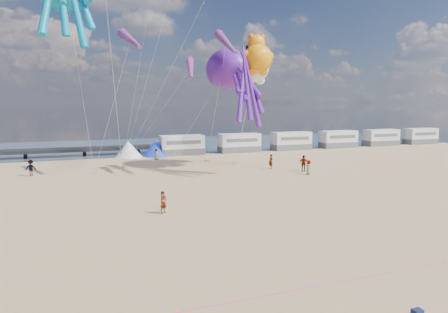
# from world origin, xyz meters

# --- Properties ---
(ground) EXTENTS (120.00, 120.00, 0.00)m
(ground) POSITION_xyz_m (0.00, 0.00, 0.00)
(ground) COLOR tan
(ground) RESTS_ON ground
(water) EXTENTS (120.00, 120.00, 0.00)m
(water) POSITION_xyz_m (0.00, 55.00, 0.02)
(water) COLOR #31465E
(water) RESTS_ON ground
(motorhome_0) EXTENTS (6.60, 2.50, 3.00)m
(motorhome_0) POSITION_xyz_m (6.00, 40.00, 1.50)
(motorhome_0) COLOR silver
(motorhome_0) RESTS_ON ground
(motorhome_1) EXTENTS (6.60, 2.50, 3.00)m
(motorhome_1) POSITION_xyz_m (15.50, 40.00, 1.50)
(motorhome_1) COLOR silver
(motorhome_1) RESTS_ON ground
(motorhome_2) EXTENTS (6.60, 2.50, 3.00)m
(motorhome_2) POSITION_xyz_m (25.00, 40.00, 1.50)
(motorhome_2) COLOR silver
(motorhome_2) RESTS_ON ground
(motorhome_3) EXTENTS (6.60, 2.50, 3.00)m
(motorhome_3) POSITION_xyz_m (34.50, 40.00, 1.50)
(motorhome_3) COLOR silver
(motorhome_3) RESTS_ON ground
(motorhome_4) EXTENTS (6.60, 2.50, 3.00)m
(motorhome_4) POSITION_xyz_m (44.00, 40.00, 1.50)
(motorhome_4) COLOR silver
(motorhome_4) RESTS_ON ground
(motorhome_5) EXTENTS (6.60, 2.50, 3.00)m
(motorhome_5) POSITION_xyz_m (53.50, 40.00, 1.50)
(motorhome_5) COLOR silver
(motorhome_5) RESTS_ON ground
(tent_white) EXTENTS (4.00, 4.00, 2.40)m
(tent_white) POSITION_xyz_m (-2.00, 40.00, 1.20)
(tent_white) COLOR white
(tent_white) RESTS_ON ground
(tent_blue) EXTENTS (4.00, 4.00, 2.40)m
(tent_blue) POSITION_xyz_m (2.00, 40.00, 1.20)
(tent_blue) COLOR #1933CC
(tent_blue) RESTS_ON ground
(cooler_navy) EXTENTS (0.38, 0.28, 0.30)m
(cooler_navy) POSITION_xyz_m (2.45, -8.40, 0.15)
(cooler_navy) COLOR #141D40
(cooler_navy) RESTS_ON ground
(rope_line) EXTENTS (34.00, 0.03, 0.03)m
(rope_line) POSITION_xyz_m (0.00, -5.00, 0.02)
(rope_line) COLOR #F2338C
(rope_line) RESTS_ON ground
(standing_person) EXTENTS (0.70, 0.65, 1.61)m
(standing_person) POSITION_xyz_m (-3.44, 8.75, 0.80)
(standing_person) COLOR tan
(standing_person) RESTS_ON ground
(beachgoer_0) EXTENTS (0.70, 0.68, 1.62)m
(beachgoer_0) POSITION_xyz_m (14.84, 18.53, 0.81)
(beachgoer_0) COLOR #7F6659
(beachgoer_0) RESTS_ON ground
(beachgoer_2) EXTENTS (0.97, 0.81, 1.77)m
(beachgoer_2) POSITION_xyz_m (-13.83, 28.41, 0.88)
(beachgoer_2) COLOR #7F6659
(beachgoer_2) RESTS_ON ground
(beachgoer_3) EXTENTS (1.36, 1.01, 1.87)m
(beachgoer_3) POSITION_xyz_m (15.47, 20.67, 0.94)
(beachgoer_3) COLOR #7F6659
(beachgoer_3) RESTS_ON ground
(beachgoer_5) EXTENTS (0.82, 1.72, 1.78)m
(beachgoer_5) POSITION_xyz_m (12.65, 23.39, 0.89)
(beachgoer_5) COLOR #7F6659
(beachgoer_5) RESTS_ON ground
(beachgoer_6) EXTENTS (0.69, 0.58, 1.60)m
(beachgoer_6) POSITION_xyz_m (1.32, 35.96, 0.80)
(beachgoer_6) COLOR #7F6659
(beachgoer_6) RESTS_ON ground
(sandbag_a) EXTENTS (0.50, 0.35, 0.22)m
(sandbag_a) POSITION_xyz_m (-7.34, 27.33, 0.11)
(sandbag_a) COLOR gray
(sandbag_a) RESTS_ON ground
(sandbag_b) EXTENTS (0.50, 0.35, 0.22)m
(sandbag_b) POSITION_xyz_m (1.30, 29.34, 0.11)
(sandbag_b) COLOR gray
(sandbag_b) RESTS_ON ground
(sandbag_c) EXTENTS (0.50, 0.35, 0.22)m
(sandbag_c) POSITION_xyz_m (10.13, 28.63, 0.11)
(sandbag_c) COLOR gray
(sandbag_c) RESTS_ON ground
(sandbag_d) EXTENTS (0.50, 0.35, 0.22)m
(sandbag_d) POSITION_xyz_m (7.38, 31.81, 0.11)
(sandbag_d) COLOR gray
(sandbag_d) RESTS_ON ground
(sandbag_e) EXTENTS (0.50, 0.35, 0.22)m
(sandbag_e) POSITION_xyz_m (-4.02, 29.93, 0.11)
(sandbag_e) COLOR gray
(sandbag_e) RESTS_ON ground
(kite_octopus_purple) EXTENTS (5.79, 10.55, 11.43)m
(kite_octopus_purple) POSITION_xyz_m (8.30, 26.58, 11.88)
(kite_octopus_purple) COLOR #5B1C9C
(kite_panda) EXTENTS (4.30, 4.07, 5.86)m
(kite_panda) POSITION_xyz_m (12.40, 27.53, 12.17)
(kite_panda) COLOR white
(kite_teddy_orange) EXTENTS (4.51, 4.31, 5.73)m
(kite_teddy_orange) POSITION_xyz_m (11.29, 24.41, 13.02)
(kite_teddy_orange) COLOR #FF980A
(windsock_left) EXTENTS (2.10, 6.51, 6.42)m
(windsock_left) POSITION_xyz_m (-3.19, 25.32, 14.52)
(windsock_left) COLOR red
(windsock_mid) EXTENTS (1.41, 6.74, 6.69)m
(windsock_mid) POSITION_xyz_m (6.53, 22.32, 14.30)
(windsock_mid) COLOR red
(windsock_right) EXTENTS (2.00, 4.80, 4.73)m
(windsock_right) POSITION_xyz_m (2.89, 23.69, 11.56)
(windsock_right) COLOR red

